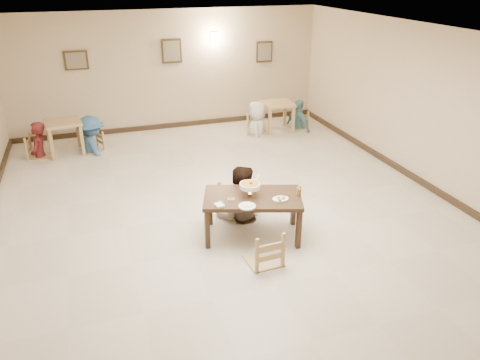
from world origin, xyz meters
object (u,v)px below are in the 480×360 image
object	(u,v)px
bg_chair_ll	(37,136)
bg_chair_lr	(91,133)
bg_table_left	(63,127)
bg_diner_a	(34,122)
main_diner	(240,167)
chair_near	(264,231)
curry_warmer	(250,186)
bg_table_right	(278,108)
bg_chair_rl	(257,113)
bg_diner_d	(300,100)
main_table	(253,201)
bg_diner_b	(89,116)
chair_far	(237,186)
drink_glass	(299,191)
bg_diner_c	(257,102)
bg_chair_rr	(299,112)

from	to	relation	value
bg_chair_ll	bg_chair_lr	world-z (taller)	bg_chair_ll
bg_table_left	bg_diner_a	bearing A→B (deg)	-174.25
main_diner	chair_near	bearing A→B (deg)	99.09
curry_warmer	bg_table_right	distance (m)	5.35
bg_chair_rl	bg_diner_d	size ratio (longest dim) A/B	0.70
main_table	main_diner	bearing A→B (deg)	106.79
main_diner	bg_diner_b	world-z (taller)	main_diner
bg_diner_d	chair_far	bearing A→B (deg)	128.51
main_table	bg_chair_lr	xyz separation A→B (m)	(-2.23, 4.73, -0.18)
main_table	bg_table_right	size ratio (longest dim) A/B	2.12
drink_glass	bg_chair_lr	distance (m)	5.73
bg_table_left	bg_diner_b	size ratio (longest dim) A/B	0.51
bg_diner_d	bg_diner_c	bearing A→B (deg)	77.26
chair_far	drink_glass	xyz separation A→B (m)	(0.70, -0.95, 0.23)
drink_glass	bg_chair_rr	bearing A→B (deg)	64.73
chair_far	chair_near	size ratio (longest dim) A/B	1.04
curry_warmer	bg_chair_ll	world-z (taller)	bg_chair_ll
main_diner	bg_chair_rr	distance (m)	5.08
bg_chair_lr	bg_diner_d	distance (m)	5.27
bg_chair_rl	bg_diner_a	size ratio (longest dim) A/B	0.67
curry_warmer	chair_near	bearing A→B (deg)	-94.41
chair_near	bg_table_left	size ratio (longest dim) A/B	1.20
main_table	main_diner	size ratio (longest dim) A/B	0.92
bg_table_right	bg_diner_d	bearing A→B (deg)	-2.18
drink_glass	bg_diner_c	bearing A→B (deg)	76.87
bg_diner_b	bg_chair_rl	bearing A→B (deg)	-114.79
curry_warmer	drink_glass	world-z (taller)	curry_warmer
main_diner	main_table	bearing A→B (deg)	101.97
bg_table_left	bg_chair_rr	world-z (taller)	bg_chair_rr
chair_near	bg_table_right	world-z (taller)	chair_near
bg_diner_d	bg_chair_lr	bearing A→B (deg)	75.94
bg_chair_lr	bg_diner_a	world-z (taller)	bg_diner_a
main_table	bg_diner_a	bearing A→B (deg)	144.16
main_table	main_diner	world-z (taller)	main_diner
chair_far	bg_diner_b	size ratio (longest dim) A/B	0.64
bg_table_left	chair_far	bearing A→B (deg)	-55.09
bg_chair_ll	main_table	bearing A→B (deg)	-135.88
bg_diner_b	curry_warmer	bearing A→B (deg)	-179.53
bg_chair_rl	bg_diner_a	distance (m)	5.24
bg_chair_lr	bg_chair_rl	world-z (taller)	bg_chair_rl
chair_far	main_diner	size ratio (longest dim) A/B	0.59
bg_table_right	chair_near	bearing A→B (deg)	-114.64
bg_diner_c	bg_diner_b	bearing A→B (deg)	-67.62
drink_glass	bg_diner_a	xyz separation A→B (m)	(-4.08, 4.91, 0.05)
main_diner	bg_chair_rr	bearing A→B (deg)	-112.87
drink_glass	bg_chair_rr	world-z (taller)	bg_chair_rr
bg_chair_rl	bg_table_left	bearing A→B (deg)	110.53
bg_table_left	main_table	bearing A→B (deg)	-59.52
main_table	drink_glass	size ratio (longest dim) A/B	12.01
main_table	bg_chair_ll	bearing A→B (deg)	144.16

